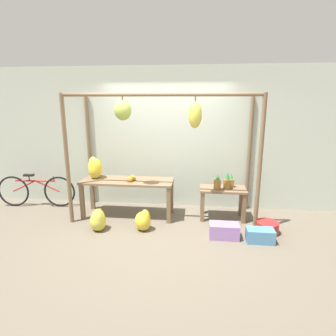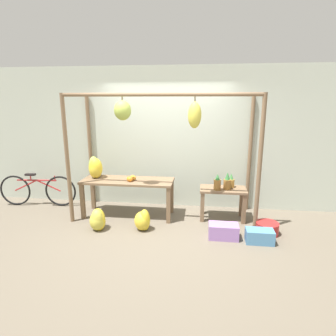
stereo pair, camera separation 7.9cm
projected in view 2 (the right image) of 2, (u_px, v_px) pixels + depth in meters
ground_plane at (157, 233)px, 4.67m from camera, size 20.00×20.00×0.00m
shop_wall_back at (168, 138)px, 5.64m from camera, size 8.00×0.08×2.80m
stall_awning at (159, 133)px, 4.77m from camera, size 3.30×1.16×2.27m
display_table_main at (128, 185)px, 5.25m from camera, size 1.70×0.60×0.70m
display_table_side at (223, 196)px, 5.14m from camera, size 0.83×0.46×0.59m
banana_pile_on_table at (95, 168)px, 5.33m from camera, size 0.32×0.38×0.42m
orange_pile at (131, 178)px, 5.16m from camera, size 0.16×0.24×0.09m
pineapple_cluster at (225, 182)px, 5.05m from camera, size 0.38×0.30×0.32m
banana_pile_ground_left at (98, 220)px, 4.75m from camera, size 0.37×0.40×0.37m
banana_pile_ground_right at (143, 221)px, 4.74m from camera, size 0.37×0.38×0.37m
fruit_crate_white at (223, 231)px, 4.47m from camera, size 0.47×0.26×0.24m
blue_bucket at (267, 228)px, 4.62m from camera, size 0.36×0.36×0.20m
parked_bicycle at (38, 190)px, 5.80m from camera, size 1.60×0.17×0.69m
fruit_crate_purple at (260, 236)px, 4.33m from camera, size 0.42×0.24×0.21m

